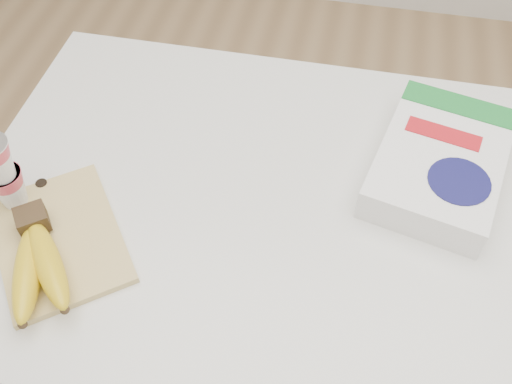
# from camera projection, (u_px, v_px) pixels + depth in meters

# --- Properties ---
(table) EXTENTS (1.16, 0.78, 0.87)m
(table) POSITION_uv_depth(u_px,v_px,m) (289.00, 320.00, 1.32)
(table) COLOR white
(table) RESTS_ON ground
(cutting_board) EXTENTS (0.31, 0.32, 0.01)m
(cutting_board) POSITION_uv_depth(u_px,v_px,m) (59.00, 239.00, 0.93)
(cutting_board) COLOR #D5BF75
(cutting_board) RESTS_ON table
(bananas) EXTENTS (0.17, 0.22, 0.06)m
(bananas) POSITION_uv_depth(u_px,v_px,m) (37.00, 262.00, 0.87)
(bananas) COLOR #382816
(bananas) RESTS_ON cutting_board
(yogurt_stack) EXTENTS (0.06, 0.06, 0.14)m
(yogurt_stack) POSITION_uv_depth(u_px,v_px,m) (1.00, 172.00, 0.91)
(yogurt_stack) COLOR white
(yogurt_stack) RESTS_ON cutting_board
(cereal_box) EXTENTS (0.27, 0.34, 0.07)m
(cereal_box) POSITION_uv_depth(u_px,v_px,m) (440.00, 162.00, 1.00)
(cereal_box) COLOR white
(cereal_box) RESTS_ON table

